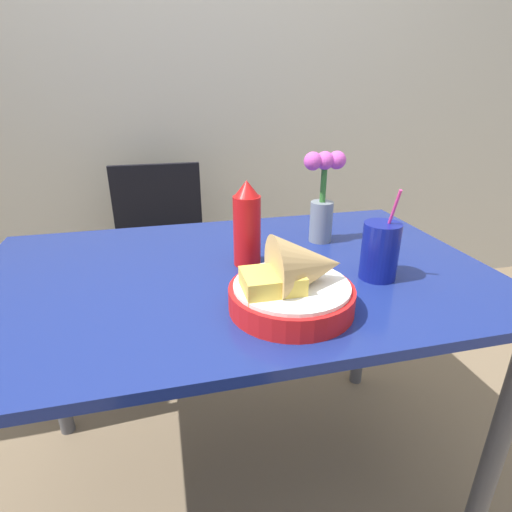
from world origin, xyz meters
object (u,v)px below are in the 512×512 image
food_basket (297,283)px  drink_cup (380,253)px  ketchup_bottle (247,225)px  flower_vase (323,196)px  chair_far_window (161,245)px

food_basket → drink_cup: 0.26m
ketchup_bottle → drink_cup: (0.29, -0.15, -0.04)m
food_basket → drink_cup: (0.24, 0.09, 0.01)m
ketchup_bottle → drink_cup: bearing=-28.0°
drink_cup → flower_vase: size_ratio=0.84×
ketchup_bottle → drink_cup: 0.33m
chair_far_window → ketchup_bottle: (0.22, -0.83, 0.34)m
chair_far_window → food_basket: (0.27, -1.07, 0.29)m
chair_far_window → ketchup_bottle: size_ratio=3.91×
ketchup_bottle → chair_far_window: bearing=105.1°
chair_far_window → food_basket: 1.15m
food_basket → flower_vase: flower_vase is taller
ketchup_bottle → flower_vase: bearing=24.9°
drink_cup → food_basket: bearing=-158.9°
chair_far_window → flower_vase: flower_vase is taller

